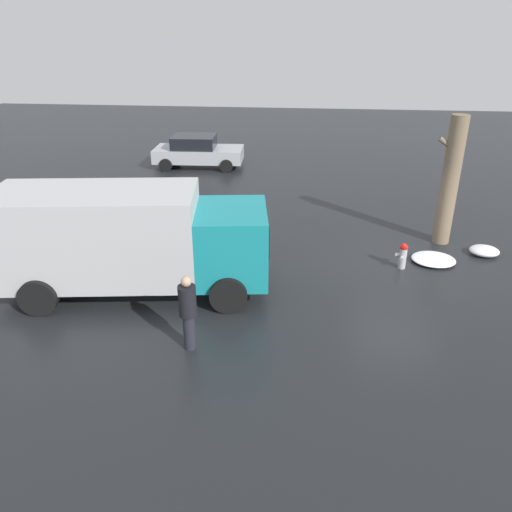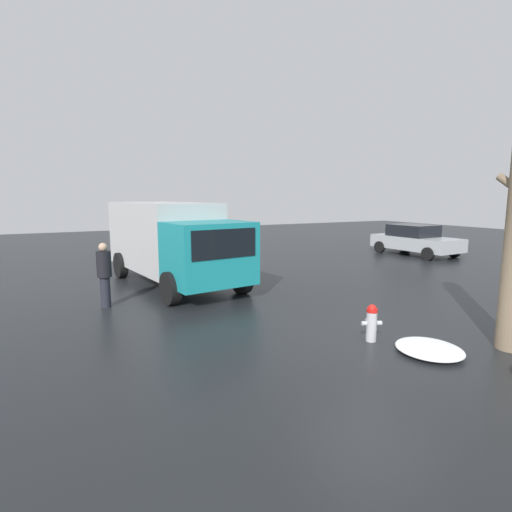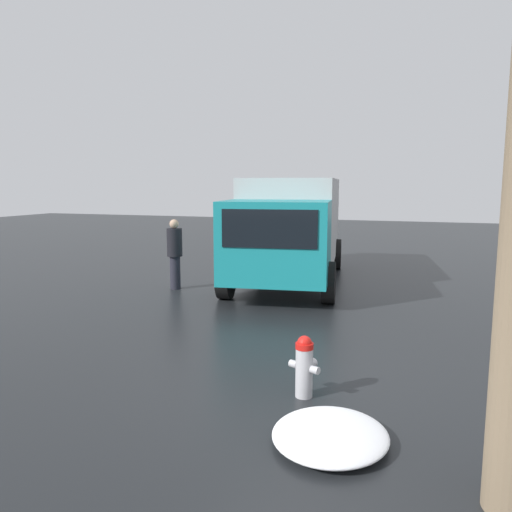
# 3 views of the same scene
# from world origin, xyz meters

# --- Properties ---
(ground_plane) EXTENTS (60.00, 60.00, 0.00)m
(ground_plane) POSITION_xyz_m (0.00, 0.00, 0.00)
(ground_plane) COLOR black
(fire_hydrant) EXTENTS (0.33, 0.41, 0.75)m
(fire_hydrant) POSITION_xyz_m (0.00, -0.00, 0.39)
(fire_hydrant) COLOR #B7B7BC
(fire_hydrant) RESTS_ON ground_plane
(delivery_truck) EXTENTS (6.85, 3.24, 2.67)m
(delivery_truck) POSITION_xyz_m (7.10, 2.08, 1.48)
(delivery_truck) COLOR teal
(delivery_truck) RESTS_ON ground_plane
(pedestrian) EXTENTS (0.37, 0.37, 1.69)m
(pedestrian) POSITION_xyz_m (5.05, 4.42, 0.92)
(pedestrian) COLOR #23232D
(pedestrian) RESTS_ON ground_plane
(snow_pile_curbside) EXTENTS (1.24, 1.14, 0.17)m
(snow_pile_curbside) POSITION_xyz_m (-0.98, -0.50, 0.09)
(snow_pile_curbside) COLOR white
(snow_pile_curbside) RESTS_ON ground_plane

